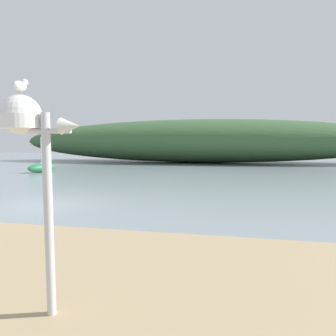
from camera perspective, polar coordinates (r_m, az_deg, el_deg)
ground_plane at (r=13.62m, az=-22.01°, el=-6.47°), size 120.00×120.00×0.00m
distant_hill at (r=40.04m, az=5.89°, el=5.16°), size 50.19×11.11×5.68m
mast_structure at (r=4.46m, az=-25.17°, el=6.16°), size 1.14×0.58×3.02m
seagull_on_radar at (r=4.59m, az=-26.31°, el=14.00°), size 0.11×0.31×0.23m
sailboat_inner_mooring at (r=28.54m, az=-22.94°, el=0.07°), size 1.65×2.97×3.08m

